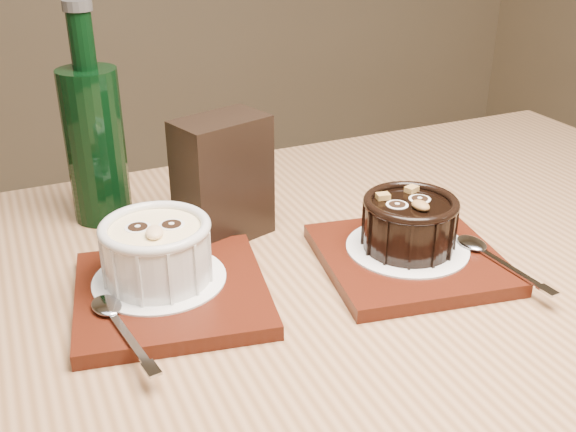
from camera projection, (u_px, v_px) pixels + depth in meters
name	position (u px, v px, depth m)	size (l,w,h in m)	color
table	(338.00, 366.00, 0.70)	(1.22, 0.83, 0.75)	brown
tray_left	(172.00, 293.00, 0.65)	(0.18, 0.18, 0.01)	#47170B
doily_left	(160.00, 279.00, 0.66)	(0.13, 0.13, 0.00)	white
ramekin_white	(157.00, 248.00, 0.64)	(0.11, 0.11, 0.06)	silver
spoon_left	(120.00, 324.00, 0.58)	(0.03, 0.13, 0.01)	#B7BAC0
tray_right	(409.00, 258.00, 0.71)	(0.18, 0.18, 0.01)	#47170B
doily_right	(407.00, 247.00, 0.72)	(0.13, 0.13, 0.00)	white
ramekin_dark	(410.00, 221.00, 0.70)	(0.10, 0.10, 0.06)	black
spoon_right	(495.00, 257.00, 0.69)	(0.03, 0.13, 0.01)	#B7BAC0
condiment_stand	(223.00, 179.00, 0.74)	(0.10, 0.06, 0.14)	black
green_bottle	(95.00, 140.00, 0.78)	(0.07, 0.07, 0.25)	black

